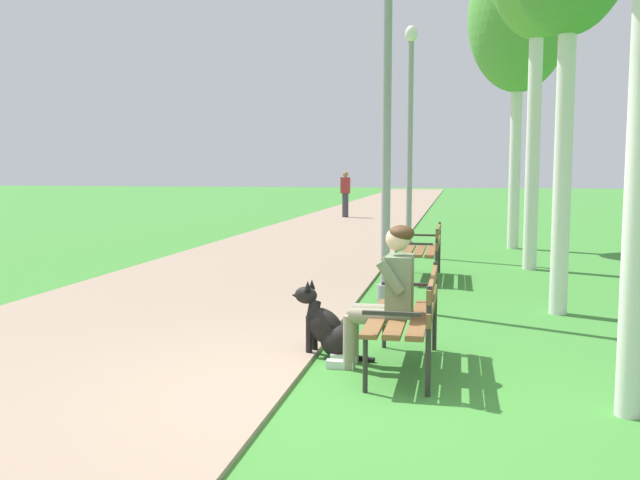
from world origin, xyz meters
name	(u,v)px	position (x,y,z in m)	size (l,w,h in m)	color
ground_plane	(336,395)	(0.00, 0.00, 0.00)	(120.00, 120.00, 0.00)	#3D8433
paved_path	(376,210)	(-2.52, 24.00, 0.02)	(4.29, 60.00, 0.04)	gray
park_bench_near	(411,311)	(0.50, 0.81, 0.51)	(0.55, 1.50, 0.85)	brown
park_bench_mid	(426,247)	(0.40, 5.82, 0.51)	(0.55, 1.50, 0.85)	brown
person_seated_on_near_bench	(387,291)	(0.30, 0.82, 0.68)	(0.74, 0.49, 1.25)	gray
dog_black	(329,329)	(-0.26, 1.06, 0.26)	(0.82, 0.38, 0.71)	black
lamp_post_near	(387,124)	(0.01, 3.39, 2.27)	(0.24, 0.24, 4.38)	gray
lamp_post_mid	(410,139)	(-0.07, 8.59, 2.31)	(0.24, 0.24, 4.46)	gray
birch_tree_fourth	(519,19)	(2.06, 10.48, 4.88)	(2.13, 2.05, 6.49)	silver
pedestrian_distant	(345,194)	(-3.03, 18.96, 0.84)	(0.32, 0.22, 1.65)	#383842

